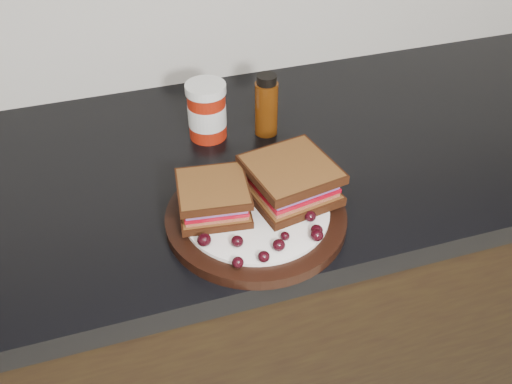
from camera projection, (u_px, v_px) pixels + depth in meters
base_cabinets at (172, 341)px, 1.28m from camera, size 3.96×0.58×0.86m
countertop at (148, 185)px, 0.99m from camera, size 3.98×0.60×0.04m
plate at (256, 217)px, 0.88m from camera, size 0.28×0.28×0.02m
sandwich_left at (213, 198)px, 0.86m from camera, size 0.12×0.12×0.05m
sandwich_right at (291, 180)px, 0.88m from camera, size 0.15×0.15×0.06m
grape_0 at (204, 240)px, 0.81m from camera, size 0.02×0.02×0.02m
grape_1 at (237, 241)px, 0.81m from camera, size 0.02×0.02×0.02m
grape_2 at (238, 262)px, 0.78m from camera, size 0.02×0.02×0.02m
grape_3 at (264, 257)px, 0.79m from camera, size 0.02×0.02×0.02m
grape_4 at (279, 245)px, 0.80m from camera, size 0.02×0.02×0.02m
grape_5 at (285, 236)px, 0.82m from camera, size 0.01×0.01×0.01m
grape_6 at (317, 235)px, 0.82m from camera, size 0.02×0.02×0.02m
grape_7 at (317, 231)px, 0.83m from camera, size 0.02×0.02×0.02m
grape_8 at (310, 216)px, 0.85m from camera, size 0.02×0.02×0.02m
grape_9 at (292, 210)px, 0.86m from camera, size 0.02×0.02×0.02m
grape_10 at (303, 191)px, 0.90m from camera, size 0.02×0.02×0.02m
grape_11 at (288, 190)px, 0.90m from camera, size 0.02×0.02×0.02m
grape_12 at (282, 176)px, 0.92m from camera, size 0.02×0.02×0.02m
grape_13 at (198, 193)px, 0.89m from camera, size 0.02×0.02×0.02m
grape_14 at (194, 207)px, 0.86m from camera, size 0.02×0.02×0.02m
grape_15 at (219, 216)px, 0.85m from camera, size 0.02×0.02×0.02m
grape_16 at (213, 194)px, 0.89m from camera, size 0.02×0.02×0.02m
grape_17 at (216, 201)px, 0.88m from camera, size 0.02×0.02×0.02m
grape_18 at (205, 217)px, 0.84m from camera, size 0.02×0.02×0.02m
condiment_jar at (207, 111)px, 1.04m from camera, size 0.09×0.09×0.11m
oil_bottle at (266, 105)px, 1.04m from camera, size 0.06×0.06×0.12m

